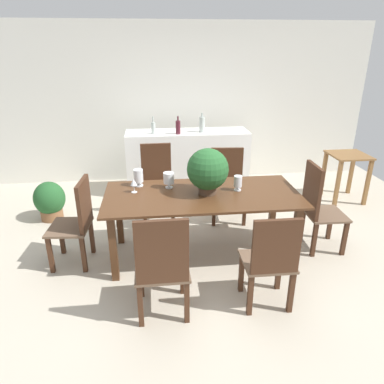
# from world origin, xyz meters

# --- Properties ---
(ground_plane) EXTENTS (7.04, 7.04, 0.00)m
(ground_plane) POSITION_xyz_m (0.00, 0.00, 0.00)
(ground_plane) COLOR #BCB29E
(back_wall) EXTENTS (6.40, 0.10, 2.60)m
(back_wall) POSITION_xyz_m (0.00, 2.60, 1.30)
(back_wall) COLOR silver
(back_wall) RESTS_ON ground
(dining_table) EXTENTS (2.09, 0.96, 0.75)m
(dining_table) POSITION_xyz_m (0.00, -0.03, 0.65)
(dining_table) COLOR #4C2D19
(dining_table) RESTS_ON ground
(chair_foot_end) EXTENTS (0.44, 0.46, 1.03)m
(chair_foot_end) POSITION_xyz_m (1.32, -0.03, 0.56)
(chair_foot_end) COLOR #422616
(chair_foot_end) RESTS_ON ground
(chair_far_right) EXTENTS (0.52, 0.52, 0.95)m
(chair_far_right) POSITION_xyz_m (0.48, 0.94, 0.52)
(chair_far_right) COLOR #422616
(chair_far_right) RESTS_ON ground
(chair_head_end) EXTENTS (0.45, 0.48, 0.96)m
(chair_head_end) POSITION_xyz_m (-1.33, -0.04, 0.53)
(chair_head_end) COLOR #422616
(chair_head_end) RESTS_ON ground
(chair_far_left) EXTENTS (0.44, 0.47, 1.04)m
(chair_far_left) POSITION_xyz_m (-0.47, 0.94, 0.56)
(chair_far_left) COLOR #422616
(chair_far_left) RESTS_ON ground
(chair_near_right) EXTENTS (0.45, 0.41, 0.94)m
(chair_near_right) POSITION_xyz_m (0.47, -0.99, 0.52)
(chair_near_right) COLOR #422616
(chair_near_right) RESTS_ON ground
(chair_near_left) EXTENTS (0.47, 0.47, 1.00)m
(chair_near_left) POSITION_xyz_m (-0.47, -1.01, 0.55)
(chair_near_left) COLOR #422616
(chair_near_left) RESTS_ON ground
(flower_centerpiece) EXTENTS (0.44, 0.44, 0.49)m
(flower_centerpiece) POSITION_xyz_m (0.05, -0.03, 1.01)
(flower_centerpiece) COLOR #4C3828
(flower_centerpiece) RESTS_ON dining_table
(crystal_vase_left) EXTENTS (0.12, 0.12, 0.18)m
(crystal_vase_left) POSITION_xyz_m (-0.35, 0.18, 0.86)
(crystal_vase_left) COLOR silver
(crystal_vase_left) RESTS_ON dining_table
(crystal_vase_center_near) EXTENTS (0.11, 0.11, 0.19)m
(crystal_vase_center_near) POSITION_xyz_m (-0.68, 0.28, 0.86)
(crystal_vase_center_near) COLOR silver
(crystal_vase_center_near) RESTS_ON dining_table
(crystal_vase_right) EXTENTS (0.09, 0.09, 0.17)m
(crystal_vase_right) POSITION_xyz_m (0.40, 0.02, 0.85)
(crystal_vase_right) COLOR silver
(crystal_vase_right) RESTS_ON dining_table
(wine_glass) EXTENTS (0.07, 0.07, 0.16)m
(wine_glass) POSITION_xyz_m (-0.73, 0.09, 0.86)
(wine_glass) COLOR silver
(wine_glass) RESTS_ON dining_table
(kitchen_counter) EXTENTS (1.91, 0.55, 0.98)m
(kitchen_counter) POSITION_xyz_m (0.03, 1.92, 0.49)
(kitchen_counter) COLOR white
(kitchen_counter) RESTS_ON ground
(wine_bottle_clear) EXTENTS (0.08, 0.08, 0.29)m
(wine_bottle_clear) POSITION_xyz_m (0.25, 1.85, 1.11)
(wine_bottle_clear) COLOR #B2BFB7
(wine_bottle_clear) RESTS_ON kitchen_counter
(wine_bottle_dark) EXTENTS (0.07, 0.07, 0.27)m
(wine_bottle_dark) POSITION_xyz_m (-0.12, 1.77, 1.09)
(wine_bottle_dark) COLOR #511E28
(wine_bottle_dark) RESTS_ON kitchen_counter
(wine_bottle_green) EXTENTS (0.07, 0.07, 0.26)m
(wine_bottle_green) POSITION_xyz_m (-0.49, 1.84, 1.07)
(wine_bottle_green) COLOR #B2BFB7
(wine_bottle_green) RESTS_ON kitchen_counter
(side_table) EXTENTS (0.54, 0.54, 0.73)m
(side_table) POSITION_xyz_m (2.38, 1.29, 0.54)
(side_table) COLOR brown
(side_table) RESTS_ON ground
(potted_plant_floor) EXTENTS (0.41, 0.41, 0.54)m
(potted_plant_floor) POSITION_xyz_m (-1.93, 1.09, 0.28)
(potted_plant_floor) COLOR brown
(potted_plant_floor) RESTS_ON ground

